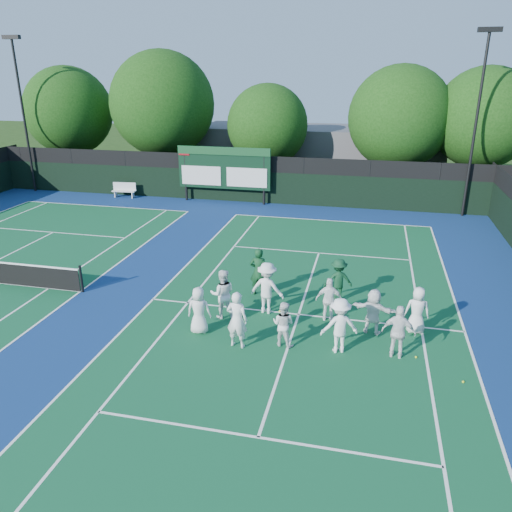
# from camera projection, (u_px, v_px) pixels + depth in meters

# --- Properties ---
(ground) EXTENTS (120.00, 120.00, 0.00)m
(ground) POSITION_uv_depth(u_px,v_px,m) (294.00, 328.00, 16.56)
(ground) COLOR #1D380F
(ground) RESTS_ON ground
(court_apron) EXTENTS (34.00, 32.00, 0.01)m
(court_apron) POSITION_uv_depth(u_px,v_px,m) (140.00, 298.00, 18.74)
(court_apron) COLOR navy
(court_apron) RESTS_ON ground
(near_court) EXTENTS (11.05, 23.85, 0.01)m
(near_court) POSITION_uv_depth(u_px,v_px,m) (299.00, 314.00, 17.47)
(near_court) COLOR #104F2B
(near_court) RESTS_ON ground
(back_fence) EXTENTS (34.00, 0.08, 3.00)m
(back_fence) POSITION_uv_depth(u_px,v_px,m) (241.00, 181.00, 31.94)
(back_fence) COLOR black
(back_fence) RESTS_ON ground
(scoreboard) EXTENTS (6.00, 0.21, 3.55)m
(scoreboard) POSITION_uv_depth(u_px,v_px,m) (224.00, 169.00, 31.49)
(scoreboard) COLOR black
(scoreboard) RESTS_ON ground
(clubhouse) EXTENTS (18.00, 6.00, 4.00)m
(clubhouse) POSITION_uv_depth(u_px,v_px,m) (318.00, 154.00, 38.17)
(clubhouse) COLOR #56555A
(clubhouse) RESTS_ON ground
(light_pole_left) EXTENTS (1.20, 0.30, 10.12)m
(light_pole_left) POSITION_uv_depth(u_px,v_px,m) (21.00, 98.00, 33.11)
(light_pole_left) COLOR black
(light_pole_left) RESTS_ON ground
(light_pole_right) EXTENTS (1.20, 0.30, 10.12)m
(light_pole_right) POSITION_uv_depth(u_px,v_px,m) (479.00, 104.00, 27.08)
(light_pole_right) COLOR black
(light_pole_right) RESTS_ON ground
(bench) EXTENTS (1.60, 0.57, 0.99)m
(bench) POSITION_uv_depth(u_px,v_px,m) (124.00, 189.00, 33.34)
(bench) COLOR silver
(bench) RESTS_ON ground
(tree_a) EXTENTS (6.38, 6.38, 8.38)m
(tree_a) POSITION_uv_depth(u_px,v_px,m) (71.00, 113.00, 36.86)
(tree_a) COLOR black
(tree_a) RESTS_ON ground
(tree_b) EXTENTS (7.28, 7.28, 9.42)m
(tree_b) POSITION_uv_depth(u_px,v_px,m) (165.00, 107.00, 35.08)
(tree_b) COLOR black
(tree_b) RESTS_ON ground
(tree_c) EXTENTS (5.48, 5.48, 7.25)m
(tree_c) POSITION_uv_depth(u_px,v_px,m) (270.00, 127.00, 33.91)
(tree_c) COLOR black
(tree_c) RESTS_ON ground
(tree_d) EXTENTS (6.54, 6.54, 8.45)m
(tree_d) POSITION_uv_depth(u_px,v_px,m) (402.00, 120.00, 31.86)
(tree_d) COLOR black
(tree_d) RESTS_ON ground
(tree_e) EXTENTS (6.19, 6.19, 8.35)m
(tree_e) POSITION_uv_depth(u_px,v_px,m) (486.00, 121.00, 30.78)
(tree_e) COLOR black
(tree_e) RESTS_ON ground
(tennis_ball_0) EXTENTS (0.07, 0.07, 0.07)m
(tennis_ball_0) POSITION_uv_depth(u_px,v_px,m) (237.00, 303.00, 18.26)
(tennis_ball_0) COLOR #D5ED1B
(tennis_ball_0) RESTS_ON ground
(tennis_ball_1) EXTENTS (0.07, 0.07, 0.07)m
(tennis_ball_1) POSITION_uv_depth(u_px,v_px,m) (378.00, 302.00, 18.37)
(tennis_ball_1) COLOR #D5ED1B
(tennis_ball_1) RESTS_ON ground
(tennis_ball_2) EXTENTS (0.07, 0.07, 0.07)m
(tennis_ball_2) POSITION_uv_depth(u_px,v_px,m) (463.00, 382.00, 13.66)
(tennis_ball_2) COLOR #D5ED1B
(tennis_ball_2) RESTS_ON ground
(tennis_ball_3) EXTENTS (0.07, 0.07, 0.07)m
(tennis_ball_3) POSITION_uv_depth(u_px,v_px,m) (195.00, 299.00, 18.61)
(tennis_ball_3) COLOR #D5ED1B
(tennis_ball_3) RESTS_ON ground
(tennis_ball_4) EXTENTS (0.07, 0.07, 0.07)m
(tennis_ball_4) POSITION_uv_depth(u_px,v_px,m) (280.00, 311.00, 17.66)
(tennis_ball_4) COLOR #D5ED1B
(tennis_ball_4) RESTS_ON ground
(tennis_ball_5) EXTENTS (0.07, 0.07, 0.07)m
(tennis_ball_5) POSITION_uv_depth(u_px,v_px,m) (416.00, 357.00, 14.83)
(tennis_ball_5) COLOR #D5ED1B
(tennis_ball_5) RESTS_ON ground
(player_front_0) EXTENTS (0.82, 0.58, 1.58)m
(player_front_0) POSITION_uv_depth(u_px,v_px,m) (199.00, 310.00, 16.04)
(player_front_0) COLOR white
(player_front_0) RESTS_ON ground
(player_front_1) EXTENTS (0.72, 0.52, 1.85)m
(player_front_1) POSITION_uv_depth(u_px,v_px,m) (237.00, 320.00, 15.16)
(player_front_1) COLOR white
(player_front_1) RESTS_ON ground
(player_front_2) EXTENTS (0.83, 0.71, 1.46)m
(player_front_2) POSITION_uv_depth(u_px,v_px,m) (283.00, 324.00, 15.31)
(player_front_2) COLOR white
(player_front_2) RESTS_ON ground
(player_front_3) EXTENTS (1.28, 0.97, 1.75)m
(player_front_3) POSITION_uv_depth(u_px,v_px,m) (340.00, 326.00, 14.91)
(player_front_3) COLOR white
(player_front_3) RESTS_ON ground
(player_front_4) EXTENTS (1.02, 0.52, 1.68)m
(player_front_4) POSITION_uv_depth(u_px,v_px,m) (399.00, 332.00, 14.61)
(player_front_4) COLOR white
(player_front_4) RESTS_ON ground
(player_back_0) EXTENTS (1.01, 0.89, 1.75)m
(player_back_0) POSITION_uv_depth(u_px,v_px,m) (223.00, 294.00, 17.01)
(player_back_0) COLOR white
(player_back_0) RESTS_ON ground
(player_back_1) EXTENTS (1.30, 0.87, 1.87)m
(player_back_1) POSITION_uv_depth(u_px,v_px,m) (267.00, 288.00, 17.33)
(player_back_1) COLOR white
(player_back_1) RESTS_ON ground
(player_back_2) EXTENTS (0.93, 0.43, 1.55)m
(player_back_2) POSITION_uv_depth(u_px,v_px,m) (329.00, 300.00, 16.82)
(player_back_2) COLOR white
(player_back_2) RESTS_ON ground
(player_back_3) EXTENTS (1.50, 0.74, 1.54)m
(player_back_3) POSITION_uv_depth(u_px,v_px,m) (373.00, 311.00, 16.01)
(player_back_3) COLOR white
(player_back_3) RESTS_ON ground
(player_back_4) EXTENTS (0.78, 0.51, 1.58)m
(player_back_4) POSITION_uv_depth(u_px,v_px,m) (417.00, 310.00, 16.05)
(player_back_4) COLOR white
(player_back_4) RESTS_ON ground
(coach_left) EXTENTS (0.70, 0.47, 1.87)m
(coach_left) POSITION_uv_depth(u_px,v_px,m) (259.00, 272.00, 18.71)
(coach_left) COLOR #103C1D
(coach_left) RESTS_ON ground
(coach_right) EXTENTS (1.19, 0.89, 1.65)m
(coach_right) POSITION_uv_depth(u_px,v_px,m) (338.00, 280.00, 18.26)
(coach_right) COLOR #103C21
(coach_right) RESTS_ON ground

